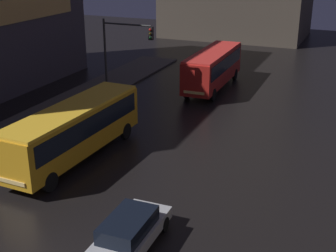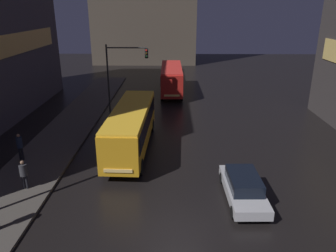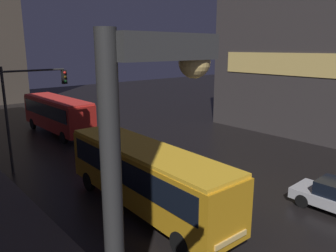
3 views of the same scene
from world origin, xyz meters
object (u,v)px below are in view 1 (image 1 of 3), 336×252
bus_near (75,127)px  car_taxi (128,233)px  bus_far (213,66)px  traffic_light_main (121,48)px

bus_near → car_taxi: 9.33m
car_taxi → bus_far: bearing=-81.4°
bus_far → car_taxi: bearing=99.0°
traffic_light_main → bus_near: bearing=-78.2°
car_taxi → traffic_light_main: size_ratio=0.75×
car_taxi → traffic_light_main: traffic_light_main is taller
bus_near → car_taxi: size_ratio=2.15×
bus_far → car_taxi: 23.10m
bus_far → traffic_light_main: traffic_light_main is taller
bus_far → traffic_light_main: size_ratio=1.48×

